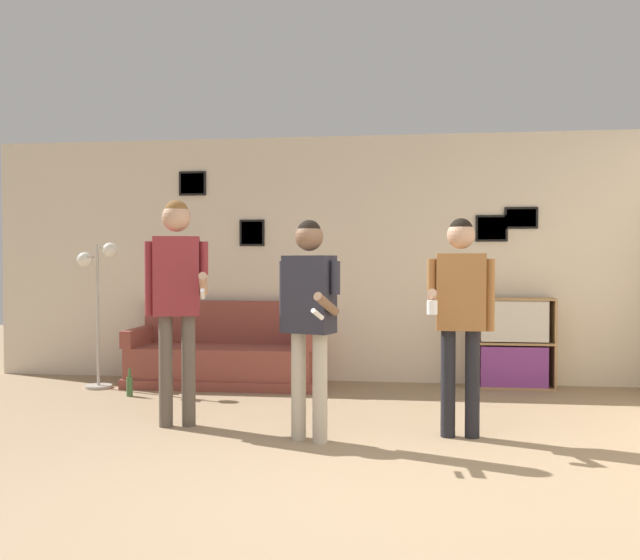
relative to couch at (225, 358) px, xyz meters
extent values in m
plane|color=#937A5B|center=(1.53, -3.65, -0.29)|extent=(20.00, 20.00, 0.00)
cube|color=beige|center=(1.53, 0.42, 1.06)|extent=(8.64, 0.06, 2.70)
cube|color=black|center=(3.14, 0.37, 1.50)|extent=(0.35, 0.02, 0.23)
cube|color=#B2B2BC|center=(3.14, 0.37, 1.50)|extent=(0.30, 0.01, 0.19)
cube|color=black|center=(-0.47, 0.37, 1.91)|extent=(0.31, 0.02, 0.27)
cube|color=#B2B2BC|center=(-0.47, 0.37, 1.91)|extent=(0.27, 0.01, 0.23)
cube|color=black|center=(2.83, 0.37, 1.39)|extent=(0.34, 0.02, 0.28)
cube|color=gray|center=(2.83, 0.37, 1.39)|extent=(0.29, 0.01, 0.24)
cube|color=black|center=(0.21, 0.37, 1.35)|extent=(0.28, 0.02, 0.29)
cube|color=beige|center=(0.21, 0.37, 1.35)|extent=(0.24, 0.01, 0.25)
cube|color=brown|center=(0.00, -0.05, -0.24)|extent=(2.02, 0.80, 0.10)
cube|color=brown|center=(0.00, -0.05, -0.03)|extent=(1.96, 0.74, 0.32)
cube|color=brown|center=(0.00, 0.28, 0.36)|extent=(1.96, 0.14, 0.46)
cube|color=brown|center=(-0.95, -0.05, 0.22)|extent=(0.12, 0.74, 0.18)
cube|color=brown|center=(0.95, -0.05, 0.22)|extent=(0.12, 0.74, 0.18)
cube|color=#A87F51|center=(2.63, 0.20, 0.18)|extent=(0.02, 0.30, 0.94)
cube|color=#A87F51|center=(3.45, 0.20, 0.18)|extent=(0.02, 0.30, 0.94)
cube|color=#A87F51|center=(3.04, 0.34, 0.18)|extent=(0.84, 0.01, 0.94)
cube|color=#A87F51|center=(3.04, 0.20, -0.28)|extent=(0.79, 0.30, 0.02)
cube|color=#A87F51|center=(3.04, 0.20, 0.64)|extent=(0.79, 0.30, 0.02)
cube|color=#A87F51|center=(3.04, 0.20, 0.18)|extent=(0.79, 0.30, 0.02)
cube|color=#7F3889|center=(3.04, 0.19, -0.06)|extent=(0.68, 0.26, 0.42)
cube|color=beige|center=(3.04, 0.19, 0.41)|extent=(0.68, 0.26, 0.42)
cylinder|color=#ADA89E|center=(-1.26, -0.38, -0.28)|extent=(0.28, 0.28, 0.03)
cylinder|color=#ADA89E|center=(-1.26, -0.38, 0.48)|extent=(0.03, 0.03, 1.47)
cylinder|color=#ADA89E|center=(-1.19, -0.38, 1.18)|extent=(0.02, 0.16, 0.02)
sphere|color=white|center=(-1.12, -0.38, 1.15)|extent=(0.16, 0.16, 0.16)
cylinder|color=#ADA89E|center=(-1.33, -0.38, 1.08)|extent=(0.02, 0.16, 0.02)
sphere|color=white|center=(-1.40, -0.38, 1.05)|extent=(0.16, 0.16, 0.16)
cylinder|color=brown|center=(0.04, -1.96, 0.16)|extent=(0.11, 0.11, 0.89)
cylinder|color=brown|center=(0.22, -1.91, 0.16)|extent=(0.11, 0.11, 0.89)
cube|color=maroon|center=(0.13, -1.94, 0.92)|extent=(0.40, 0.29, 0.63)
sphere|color=tan|center=(0.13, -1.94, 1.39)|extent=(0.23, 0.23, 0.23)
sphere|color=brown|center=(0.13, -1.94, 1.43)|extent=(0.20, 0.20, 0.20)
cylinder|color=maroon|center=(0.34, -1.88, 1.06)|extent=(0.07, 0.07, 0.27)
cylinder|color=tan|center=(0.37, -2.02, 0.86)|extent=(0.14, 0.33, 0.20)
cylinder|color=white|center=(0.41, -2.17, 0.79)|extent=(0.07, 0.15, 0.09)
cylinder|color=maroon|center=(-0.08, -1.99, 0.90)|extent=(0.07, 0.07, 0.59)
cylinder|color=#B7AD99|center=(1.17, -2.24, 0.11)|extent=(0.11, 0.11, 0.80)
cylinder|color=#B7AD99|center=(1.33, -2.31, 0.11)|extent=(0.11, 0.11, 0.80)
cube|color=#282833|center=(1.25, -2.27, 0.79)|extent=(0.41, 0.32, 0.57)
sphere|color=brown|center=(1.25, -2.27, 1.21)|extent=(0.21, 0.21, 0.21)
sphere|color=black|center=(1.25, -2.27, 1.25)|extent=(0.18, 0.18, 0.18)
cylinder|color=#282833|center=(1.45, -2.35, 0.92)|extent=(0.07, 0.07, 0.24)
cylinder|color=brown|center=(1.40, -2.47, 0.74)|extent=(0.16, 0.30, 0.18)
cylinder|color=white|center=(1.35, -2.60, 0.67)|extent=(0.08, 0.14, 0.09)
cylinder|color=#282833|center=(1.05, -2.20, 0.77)|extent=(0.07, 0.07, 0.53)
cylinder|color=black|center=(2.27, -2.00, 0.11)|extent=(0.11, 0.11, 0.81)
cylinder|color=black|center=(2.45, -2.00, 0.11)|extent=(0.11, 0.11, 0.81)
cube|color=#936033|center=(2.36, -2.00, 0.81)|extent=(0.36, 0.20, 0.57)
sphere|color=tan|center=(2.36, -2.00, 1.23)|extent=(0.21, 0.21, 0.21)
sphere|color=black|center=(2.36, -2.00, 1.27)|extent=(0.18, 0.18, 0.18)
cylinder|color=#936033|center=(2.57, -2.00, 0.78)|extent=(0.07, 0.07, 0.54)
cylinder|color=#936033|center=(2.14, -2.00, 0.93)|extent=(0.07, 0.07, 0.24)
cylinder|color=tan|center=(2.14, -2.13, 0.75)|extent=(0.07, 0.30, 0.18)
cylinder|color=white|center=(2.14, -2.27, 0.71)|extent=(0.08, 0.08, 0.10)
cylinder|color=#3D6638|center=(-0.75, -0.77, -0.20)|extent=(0.06, 0.06, 0.19)
cylinder|color=#3D6638|center=(-0.75, -0.77, -0.06)|extent=(0.03, 0.03, 0.08)
camera|label=1|loc=(2.01, -7.42, 1.04)|focal=40.00mm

